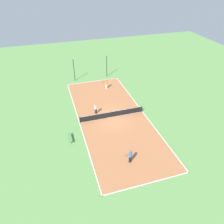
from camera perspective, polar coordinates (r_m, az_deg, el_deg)
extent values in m
plane|color=#60934C|center=(32.33, 0.00, -1.32)|extent=(80.00, 80.00, 0.00)
cube|color=#AD6B42|center=(32.32, 0.00, -1.31)|extent=(9.85, 24.93, 0.02)
cube|color=white|center=(31.49, -8.51, -2.80)|extent=(0.10, 24.93, 0.00)
cube|color=white|center=(33.83, 7.91, 0.15)|extent=(0.10, 24.93, 0.00)
cube|color=white|center=(23.97, 9.31, -17.95)|extent=(9.85, 0.10, 0.00)
cube|color=white|center=(42.69, -5.01, 7.99)|extent=(9.85, 0.10, 0.00)
cube|color=white|center=(32.31, 0.00, -1.29)|extent=(9.85, 0.10, 0.00)
cylinder|color=black|center=(31.20, -8.41, -2.01)|extent=(0.10, 0.10, 1.03)
cylinder|color=black|center=(33.50, 7.82, 0.85)|extent=(0.10, 0.10, 1.03)
cube|color=black|center=(32.03, 0.00, -0.57)|extent=(9.55, 0.03, 0.98)
cube|color=white|center=(31.77, 0.00, 0.11)|extent=(9.55, 0.04, 0.06)
cube|color=#4C8C4C|center=(28.62, -10.88, -6.43)|extent=(0.36, 1.77, 0.04)
cylinder|color=#4C4C51|center=(28.21, -10.62, -7.72)|extent=(0.08, 0.08, 0.41)
cylinder|color=#4C4C51|center=(29.33, -11.04, -5.87)|extent=(0.08, 0.08, 0.41)
cube|color=black|center=(32.94, -4.25, 0.21)|extent=(0.32, 0.32, 0.79)
cylinder|color=white|center=(32.57, -4.30, 1.20)|extent=(0.51, 0.51, 0.55)
sphere|color=#A87A56|center=(32.36, -4.33, 1.78)|extent=(0.24, 0.24, 0.24)
cube|color=black|center=(25.37, 4.76, -12.17)|extent=(0.30, 0.26, 0.88)
cylinder|color=blue|center=(24.83, 4.84, -10.97)|extent=(0.44, 0.44, 0.62)
sphere|color=brown|center=(24.52, 4.89, -10.25)|extent=(0.27, 0.27, 0.27)
cylinder|color=#262626|center=(24.58, 4.25, -11.01)|extent=(0.28, 0.10, 0.03)
torus|color=black|center=(24.46, 3.71, -11.27)|extent=(0.37, 0.37, 0.02)
cube|color=white|center=(39.75, -1.50, 6.75)|extent=(0.27, 0.22, 0.90)
cylinder|color=orange|center=(39.40, -1.51, 7.74)|extent=(0.39, 0.39, 0.63)
sphere|color=#A87A56|center=(39.20, -1.52, 8.32)|extent=(0.27, 0.27, 0.27)
cylinder|color=#262626|center=(39.24, -1.96, 7.86)|extent=(0.28, 0.05, 0.03)
torus|color=black|center=(39.15, -2.35, 7.79)|extent=(0.33, 0.33, 0.02)
sphere|color=#CCE033|center=(27.03, 5.80, -9.87)|extent=(0.07, 0.07, 0.07)
sphere|color=#CCE033|center=(29.47, -1.56, -5.26)|extent=(0.07, 0.07, 0.07)
cylinder|color=black|center=(42.65, -9.89, 10.69)|extent=(0.12, 0.12, 4.24)
cylinder|color=black|center=(43.82, -1.40, 11.83)|extent=(0.12, 0.12, 4.24)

